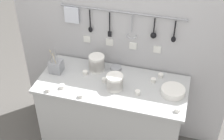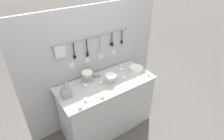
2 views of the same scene
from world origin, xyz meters
The scene contains 17 objects.
ground_plane centered at (0.00, 0.00, 0.00)m, with size 20.00×20.00×0.00m, color #514F4C.
counter centered at (0.00, 0.00, 0.43)m, with size 1.39×0.62×0.85m.
back_wall centered at (0.00, 0.34, 0.93)m, with size 2.19×0.11×1.85m.
bowl_stack_back_corner centered at (0.04, -0.06, 0.92)m, with size 0.15×0.15×0.14m.
bowl_stack_short_front centered at (-0.20, 0.17, 0.93)m, with size 0.15×0.15×0.16m.
plate_stack centered at (0.56, 0.01, 0.88)m, with size 0.21×0.21×0.06m.
steel_mixing_bowl centered at (-0.03, 0.22, 0.87)m, with size 0.11×0.11×0.03m.
cutlery_caddy centered at (-0.57, 0.03, 0.92)m, with size 0.12×0.12×0.26m.
cup_back_right centered at (0.26, -0.08, 0.87)m, with size 0.05×0.05×0.04m.
cup_mid_row centered at (0.42, 0.22, 0.87)m, with size 0.05×0.05×0.04m.
cup_edge_far centered at (-0.42, -0.19, 0.87)m, with size 0.05×0.05×0.04m.
cup_by_caddy centered at (-0.08, 0.01, 0.87)m, with size 0.05×0.05×0.04m.
cup_back_left centered at (0.36, 0.13, 0.87)m, with size 0.05×0.05×0.04m.
cup_front_left centered at (-0.52, -0.26, 0.87)m, with size 0.05×0.05×0.04m.
cup_beside_plates centered at (-0.21, -0.26, 0.87)m, with size 0.05×0.05×0.04m.
cup_centre centered at (-0.29, 0.07, 0.87)m, with size 0.05×0.05×0.04m.
cup_front_right centered at (0.62, -0.21, 0.87)m, with size 0.05×0.05×0.04m.
Camera 2 is at (-1.13, -1.80, 2.41)m, focal length 30.00 mm.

